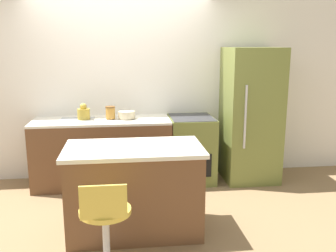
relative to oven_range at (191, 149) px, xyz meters
name	(u,v)px	position (x,y,z in m)	size (l,w,h in m)	color
ground_plane	(124,192)	(-0.95, -0.35, -0.45)	(14.00, 14.00, 0.00)	#8E704C
wall_back	(121,86)	(-0.95, 0.36, 0.85)	(8.00, 0.06, 2.60)	white
back_counter	(103,152)	(-1.22, 0.00, 0.00)	(1.82, 0.66, 0.91)	brown
kitchen_island	(134,190)	(-0.84, -1.39, 0.00)	(1.36, 0.74, 0.90)	brown
oven_range	(191,149)	(0.00, 0.00, 0.00)	(0.60, 0.67, 0.91)	olive
refrigerator	(250,115)	(0.82, -0.03, 0.47)	(0.72, 0.74, 1.84)	olive
stool_chair	(106,228)	(-1.10, -2.10, -0.04)	(0.43, 0.43, 0.85)	#B7B7BC
kettle	(84,113)	(-1.45, 0.02, 0.54)	(0.16, 0.16, 0.21)	#B29333
mixing_bowl	(127,115)	(-0.89, 0.02, 0.50)	(0.22, 0.22, 0.10)	#C1B28E
canister_jar	(110,112)	(-1.10, 0.02, 0.54)	(0.13, 0.13, 0.17)	#B77F33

